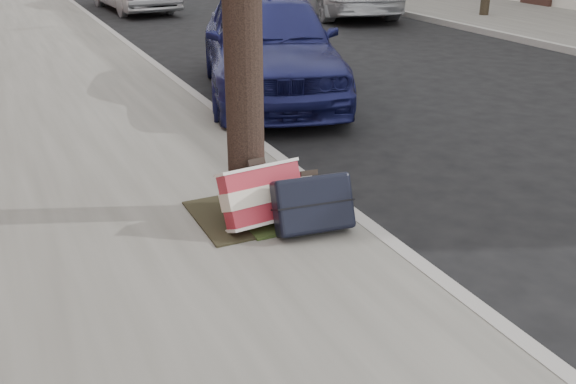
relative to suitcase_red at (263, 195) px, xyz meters
name	(u,v)px	position (x,y,z in m)	size (l,w,h in m)	color
ground	(552,241)	(1.97, -1.00, -0.36)	(120.00, 120.00, 0.00)	black
dirt_patch	(250,213)	(-0.03, 0.20, -0.23)	(0.85, 0.85, 0.01)	black
suitcase_red	(263,195)	(0.00, 0.00, 0.00)	(0.61, 0.17, 0.44)	maroon
suitcase_navy	(313,203)	(0.28, -0.28, -0.01)	(0.58, 0.19, 0.42)	black
car_near_front	(269,43)	(1.77, 3.90, 0.36)	(1.68, 4.18, 1.43)	navy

